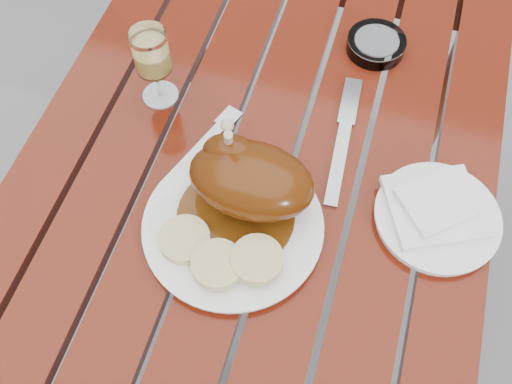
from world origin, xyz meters
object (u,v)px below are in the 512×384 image
table (258,246)px  wine_glass (154,67)px  ashtray (376,44)px  dinner_plate (233,227)px  side_plate (437,218)px

table → wine_glass: (-0.21, 0.07, 0.45)m
ashtray → wine_glass: bearing=-147.7°
table → dinner_plate: 0.41m
dinner_plate → ashtray: size_ratio=2.57×
ashtray → table: bearing=-115.9°
table → ashtray: ashtray is taller
dinner_plate → wine_glass: 0.31m
wine_glass → side_plate: (0.52, -0.11, -0.07)m
side_plate → wine_glass: bearing=167.7°
side_plate → ashtray: bearing=115.8°
side_plate → ashtray: 0.38m
side_plate → table: bearing=172.9°
dinner_plate → side_plate: (0.31, 0.11, -0.00)m
table → ashtray: 0.51m
side_plate → ashtray: ashtray is taller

